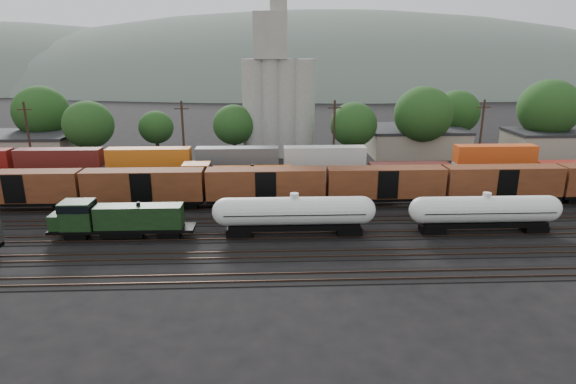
{
  "coord_description": "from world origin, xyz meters",
  "views": [
    {
      "loc": [
        1.42,
        -54.08,
        19.76
      ],
      "look_at": [
        3.78,
        2.0,
        3.0
      ],
      "focal_mm": 30.0,
      "sensor_mm": 36.0,
      "label": 1
    }
  ],
  "objects_px": {
    "tank_car_a": "(294,213)",
    "orange_locomotive": "(230,179)",
    "green_locomotive": "(114,219)",
    "grain_silo": "(278,97)"
  },
  "relations": [
    {
      "from": "green_locomotive",
      "to": "orange_locomotive",
      "type": "xyz_separation_m",
      "value": [
        11.26,
        15.0,
        0.25
      ]
    },
    {
      "from": "tank_car_a",
      "to": "orange_locomotive",
      "type": "height_order",
      "value": "tank_car_a"
    },
    {
      "from": "tank_car_a",
      "to": "grain_silo",
      "type": "height_order",
      "value": "grain_silo"
    },
    {
      "from": "tank_car_a",
      "to": "grain_silo",
      "type": "relative_size",
      "value": 0.61
    },
    {
      "from": "tank_car_a",
      "to": "green_locomotive",
      "type": "bearing_deg",
      "value": 180.0
    },
    {
      "from": "green_locomotive",
      "to": "tank_car_a",
      "type": "height_order",
      "value": "tank_car_a"
    },
    {
      "from": "green_locomotive",
      "to": "tank_car_a",
      "type": "distance_m",
      "value": 19.28
    },
    {
      "from": "green_locomotive",
      "to": "tank_car_a",
      "type": "xyz_separation_m",
      "value": [
        19.28,
        -0.0,
        0.42
      ]
    },
    {
      "from": "green_locomotive",
      "to": "orange_locomotive",
      "type": "height_order",
      "value": "orange_locomotive"
    },
    {
      "from": "green_locomotive",
      "to": "orange_locomotive",
      "type": "distance_m",
      "value": 18.75
    }
  ]
}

